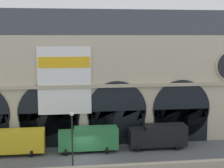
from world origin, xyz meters
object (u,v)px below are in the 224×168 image
(box_truck_center, at_px, (89,139))
(street_lamp_quayside, at_px, (72,135))
(box_truck_midwest, at_px, (15,141))
(box_truck_mideast, at_px, (158,136))

(box_truck_center, distance_m, street_lamp_quayside, 7.87)
(box_truck_midwest, bearing_deg, street_lamp_quayside, -45.14)
(box_truck_midwest, height_order, box_truck_center, same)
(box_truck_midwest, xyz_separation_m, box_truck_center, (9.21, -0.02, 0.00))
(box_truck_center, height_order, box_truck_mideast, same)
(box_truck_center, distance_m, box_truck_mideast, 9.06)
(box_truck_midwest, height_order, box_truck_mideast, same)
(box_truck_center, relative_size, street_lamp_quayside, 1.09)
(box_truck_midwest, xyz_separation_m, street_lamp_quayside, (7.06, -7.09, 2.71))
(box_truck_center, bearing_deg, street_lamp_quayside, -106.95)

